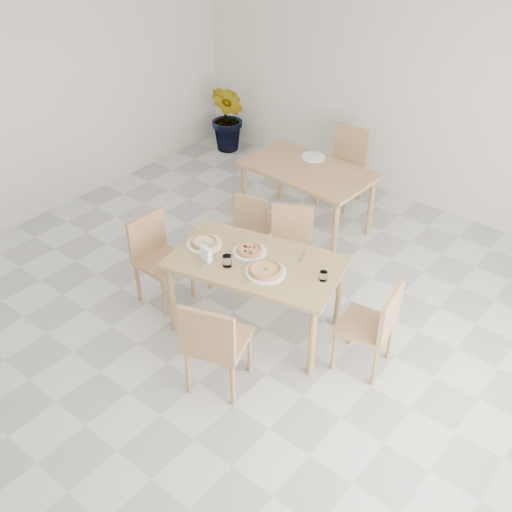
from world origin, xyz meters
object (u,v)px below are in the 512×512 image
Objects in this scene: napkin_holder at (206,255)px; tumbler_b at (323,276)px; chair_back_n at (345,160)px; chair_north at (290,241)px; plate_mushroom at (204,244)px; plate_pepperoni at (250,252)px; pizza_mushroom at (204,242)px; plate_margherita at (265,272)px; second_table at (307,175)px; tumbler_a at (227,261)px; chair_back_s at (256,220)px; chair_west at (156,253)px; potted_plant at (229,118)px; chair_east at (375,323)px; plate_empty at (313,157)px; pizza_margherita at (266,270)px; pizza_pepperoni at (250,250)px; chair_south at (214,341)px; main_table at (256,269)px.

tumbler_b is at bearing 32.44° from napkin_holder.
chair_north is at bearing -77.34° from chair_back_n.
tumbler_b is at bearing 12.06° from plate_mushroom.
pizza_mushroom is at bearing -157.66° from plate_pepperoni.
plate_margherita is 0.24× the size of second_table.
chair_north is at bearing 70.05° from pizza_mushroom.
tumbler_a is 2.83m from chair_back_n.
plate_mushroom is 1.09m from chair_back_s.
potted_plant is at bearing 30.41° from chair_west.
chair_west is at bearing 64.51° from chair_back_s.
chair_north is at bearing 70.05° from plate_mushroom.
pizza_mushroom is (-1.59, -0.32, 0.29)m from chair_east.
tumbler_a is 0.82m from tumbler_b.
plate_mushroom is at bearing 0.00° from pizza_mushroom.
plate_mushroom is at bearing -157.66° from plate_pepperoni.
second_table is (-0.16, 1.83, -0.10)m from plate_mushroom.
plate_empty is (-1.38, 1.85, -0.03)m from tumbler_b.
potted_plant reaches higher than tumbler_b.
pizza_margherita is at bearing -74.70° from chair_back_n.
chair_north is 3.04× the size of plate_empty.
pizza_pepperoni is 0.34× the size of chair_back_s.
pizza_pepperoni is (-0.29, 0.14, 0.02)m from plate_margherita.
tumbler_a is (0.37, -0.11, 0.04)m from plate_mushroom.
chair_south is at bearing -77.42° from chair_back_n.
tumbler_a is at bearing -48.77° from potted_plant.
tumbler_b reaches higher than main_table.
main_table is 0.53m from plate_mushroom.
chair_back_n is (-0.68, 2.55, -0.13)m from main_table.
napkin_holder reaches higher than tumbler_a.
plate_margherita is at bearing -104.97° from chair_south.
main_table is at bearing -45.10° from potted_plant.
second_table is at bearing -92.04° from chair_back_n.
chair_back_n is at bearing 107.99° from plate_margherita.
tumbler_a reaches higher than chair_north.
plate_margherita is at bearing -82.37° from chair_west.
tumbler_a is 1.33m from chair_back_s.
second_table is (-0.85, 1.81, -0.10)m from plate_margherita.
chair_north is 0.98m from pizza_mushroom.
second_table is 1.91× the size of chair_back_s.
chair_west is 0.88× the size of potted_plant.
plate_margherita is at bearing -74.70° from chair_back_n.
chair_back_s is (-0.61, 1.13, -0.36)m from tumbler_a.
tumbler_b reaches higher than pizza_pepperoni.
pizza_mushroom is 2.67m from chair_back_n.
main_table is 0.21m from plate_margherita.
tumbler_b is at bearing -48.93° from second_table.
potted_plant is (-2.40, 3.01, -0.32)m from napkin_holder.
plate_pepperoni is (0.08, -0.71, 0.28)m from chair_north.
chair_back_s is at bearing -80.00° from chair_south.
pizza_mushroom is 3.61m from potted_plant.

